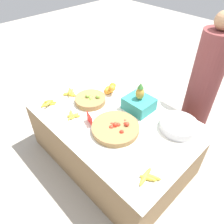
{
  "coord_description": "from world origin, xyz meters",
  "views": [
    {
      "loc": [
        1.27,
        -1.22,
        2.23
      ],
      "look_at": [
        0.0,
        0.0,
        0.74
      ],
      "focal_mm": 35.0,
      "sensor_mm": 36.0,
      "label": 1
    }
  ],
  "objects_px": {
    "tomato_basket": "(116,128)",
    "lime_bowl": "(90,100)",
    "price_sign": "(90,119)",
    "vendor_person": "(201,92)",
    "produce_crate": "(139,103)",
    "metal_bowl": "(179,126)"
  },
  "relations": [
    {
      "from": "tomato_basket",
      "to": "lime_bowl",
      "type": "bearing_deg",
      "value": 167.79
    },
    {
      "from": "lime_bowl",
      "to": "price_sign",
      "type": "xyz_separation_m",
      "value": [
        0.27,
        -0.23,
        0.03
      ]
    },
    {
      "from": "price_sign",
      "to": "vendor_person",
      "type": "bearing_deg",
      "value": 81.94
    },
    {
      "from": "vendor_person",
      "to": "tomato_basket",
      "type": "bearing_deg",
      "value": -105.34
    },
    {
      "from": "price_sign",
      "to": "produce_crate",
      "type": "distance_m",
      "value": 0.57
    },
    {
      "from": "price_sign",
      "to": "vendor_person",
      "type": "xyz_separation_m",
      "value": [
        0.56,
        1.23,
        0.02
      ]
    },
    {
      "from": "metal_bowl",
      "to": "vendor_person",
      "type": "xyz_separation_m",
      "value": [
        -0.12,
        0.64,
        0.04
      ]
    },
    {
      "from": "metal_bowl",
      "to": "lime_bowl",
      "type": "bearing_deg",
      "value": -159.59
    },
    {
      "from": "produce_crate",
      "to": "vendor_person",
      "type": "height_order",
      "value": "vendor_person"
    },
    {
      "from": "tomato_basket",
      "to": "metal_bowl",
      "type": "relative_size",
      "value": 1.28
    },
    {
      "from": "tomato_basket",
      "to": "vendor_person",
      "type": "relative_size",
      "value": 0.28
    },
    {
      "from": "lime_bowl",
      "to": "tomato_basket",
      "type": "xyz_separation_m",
      "value": [
        0.53,
        -0.11,
        -0.0
      ]
    },
    {
      "from": "metal_bowl",
      "to": "produce_crate",
      "type": "distance_m",
      "value": 0.49
    },
    {
      "from": "tomato_basket",
      "to": "vendor_person",
      "type": "bearing_deg",
      "value": 74.66
    },
    {
      "from": "lime_bowl",
      "to": "produce_crate",
      "type": "distance_m",
      "value": 0.56
    },
    {
      "from": "tomato_basket",
      "to": "produce_crate",
      "type": "bearing_deg",
      "value": 98.35
    },
    {
      "from": "tomato_basket",
      "to": "price_sign",
      "type": "height_order",
      "value": "price_sign"
    },
    {
      "from": "vendor_person",
      "to": "lime_bowl",
      "type": "bearing_deg",
      "value": -129.93
    },
    {
      "from": "metal_bowl",
      "to": "vendor_person",
      "type": "height_order",
      "value": "vendor_person"
    },
    {
      "from": "lime_bowl",
      "to": "vendor_person",
      "type": "relative_size",
      "value": 0.21
    },
    {
      "from": "price_sign",
      "to": "produce_crate",
      "type": "height_order",
      "value": "produce_crate"
    },
    {
      "from": "tomato_basket",
      "to": "price_sign",
      "type": "bearing_deg",
      "value": -154.59
    }
  ]
}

